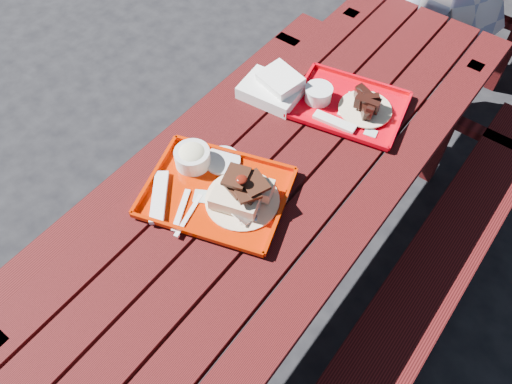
% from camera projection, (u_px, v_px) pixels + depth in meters
% --- Properties ---
extents(ground, '(60.00, 60.00, 0.00)m').
position_uv_depth(ground, '(275.00, 274.00, 2.34)').
color(ground, black).
rests_on(ground, ground).
extents(picnic_table_near, '(1.41, 2.40, 0.75)m').
position_uv_depth(picnic_table_near, '(280.00, 207.00, 1.88)').
color(picnic_table_near, '#4A0E0F').
rests_on(picnic_table_near, ground).
extents(near_tray, '(0.55, 0.49, 0.15)m').
position_uv_depth(near_tray, '(218.00, 184.00, 1.66)').
color(near_tray, '#BD1F00').
rests_on(near_tray, picnic_table_near).
extents(far_tray, '(0.47, 0.40, 0.07)m').
position_uv_depth(far_tray, '(347.00, 104.00, 1.90)').
color(far_tray, red).
rests_on(far_tray, picnic_table_near).
extents(white_cloth, '(0.24, 0.20, 0.09)m').
position_uv_depth(white_cloth, '(274.00, 88.00, 1.93)').
color(white_cloth, white).
rests_on(white_cloth, picnic_table_near).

